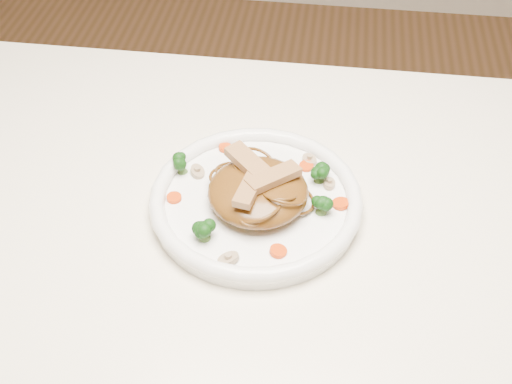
# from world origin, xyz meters

# --- Properties ---
(table) EXTENTS (1.20, 0.80, 0.75)m
(table) POSITION_xyz_m (0.00, 0.00, 0.65)
(table) COLOR white
(table) RESTS_ON ground
(plate) EXTENTS (0.32, 0.32, 0.02)m
(plate) POSITION_xyz_m (-0.03, 0.06, 0.76)
(plate) COLOR white
(plate) RESTS_ON table
(noodle_mound) EXTENTS (0.13, 0.13, 0.04)m
(noodle_mound) POSITION_xyz_m (-0.03, 0.06, 0.79)
(noodle_mound) COLOR brown
(noodle_mound) RESTS_ON plate
(chicken_a) EXTENTS (0.07, 0.06, 0.01)m
(chicken_a) POSITION_xyz_m (-0.01, 0.06, 0.81)
(chicken_a) COLOR #AF8352
(chicken_a) RESTS_ON noodle_mound
(chicken_b) EXTENTS (0.07, 0.07, 0.01)m
(chicken_b) POSITION_xyz_m (-0.04, 0.08, 0.81)
(chicken_b) COLOR #AF8352
(chicken_b) RESTS_ON noodle_mound
(chicken_c) EXTENTS (0.03, 0.07, 0.01)m
(chicken_c) POSITION_xyz_m (-0.03, 0.04, 0.81)
(chicken_c) COLOR #AF8352
(chicken_c) RESTS_ON noodle_mound
(broccoli_0) EXTENTS (0.03, 0.03, 0.03)m
(broccoli_0) POSITION_xyz_m (0.05, 0.11, 0.78)
(broccoli_0) COLOR #0F420D
(broccoli_0) RESTS_ON plate
(broccoli_1) EXTENTS (0.04, 0.04, 0.03)m
(broccoli_1) POSITION_xyz_m (-0.13, 0.10, 0.78)
(broccoli_1) COLOR #0F420D
(broccoli_1) RESTS_ON plate
(broccoli_2) EXTENTS (0.03, 0.03, 0.03)m
(broccoli_2) POSITION_xyz_m (-0.08, -0.01, 0.78)
(broccoli_2) COLOR #0F420D
(broccoli_2) RESTS_ON plate
(broccoli_3) EXTENTS (0.03, 0.03, 0.03)m
(broccoli_3) POSITION_xyz_m (0.05, 0.05, 0.78)
(broccoli_3) COLOR #0F420D
(broccoli_3) RESTS_ON plate
(carrot_0) EXTENTS (0.03, 0.03, 0.00)m
(carrot_0) POSITION_xyz_m (0.03, 0.13, 0.77)
(carrot_0) COLOR red
(carrot_0) RESTS_ON plate
(carrot_1) EXTENTS (0.02, 0.02, 0.00)m
(carrot_1) POSITION_xyz_m (-0.13, 0.05, 0.77)
(carrot_1) COLOR red
(carrot_1) RESTS_ON plate
(carrot_2) EXTENTS (0.03, 0.03, 0.00)m
(carrot_2) POSITION_xyz_m (0.08, 0.07, 0.77)
(carrot_2) COLOR red
(carrot_2) RESTS_ON plate
(carrot_3) EXTENTS (0.02, 0.02, 0.00)m
(carrot_3) POSITION_xyz_m (-0.08, 0.15, 0.77)
(carrot_3) COLOR red
(carrot_3) RESTS_ON plate
(carrot_4) EXTENTS (0.02, 0.02, 0.00)m
(carrot_4) POSITION_xyz_m (0.01, -0.02, 0.77)
(carrot_4) COLOR red
(carrot_4) RESTS_ON plate
(mushroom_0) EXTENTS (0.03, 0.03, 0.01)m
(mushroom_0) POSITION_xyz_m (-0.05, -0.04, 0.77)
(mushroom_0) COLOR tan
(mushroom_0) RESTS_ON plate
(mushroom_1) EXTENTS (0.02, 0.02, 0.01)m
(mushroom_1) POSITION_xyz_m (0.06, 0.10, 0.77)
(mushroom_1) COLOR tan
(mushroom_1) RESTS_ON plate
(mushroom_2) EXTENTS (0.03, 0.03, 0.01)m
(mushroom_2) POSITION_xyz_m (-0.11, 0.10, 0.77)
(mushroom_2) COLOR tan
(mushroom_2) RESTS_ON plate
(mushroom_3) EXTENTS (0.03, 0.03, 0.01)m
(mushroom_3) POSITION_xyz_m (0.03, 0.14, 0.77)
(mushroom_3) COLOR tan
(mushroom_3) RESTS_ON plate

